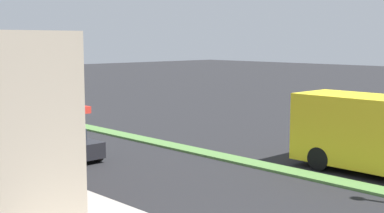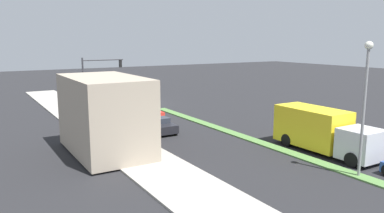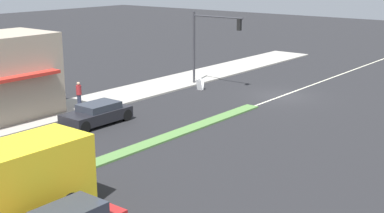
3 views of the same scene
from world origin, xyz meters
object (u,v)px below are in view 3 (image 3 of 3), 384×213
at_px(traffic_signal_main, 209,36).
at_px(sedan_dark, 97,114).
at_px(warning_aframe_sign, 200,85).
at_px(pedestrian, 79,94).

bearing_deg(traffic_signal_main, sedan_dark, 95.17).
bearing_deg(sedan_dark, traffic_signal_main, -84.83).
bearing_deg(warning_aframe_sign, traffic_signal_main, -77.68).
xyz_separation_m(traffic_signal_main, pedestrian, (2.32, 10.91, -2.87)).
height_order(pedestrian, warning_aframe_sign, pedestrian).
bearing_deg(pedestrian, traffic_signal_main, -101.98).
bearing_deg(warning_aframe_sign, pedestrian, 74.51).
distance_m(traffic_signal_main, sedan_dark, 12.91).
relative_size(warning_aframe_sign, sedan_dark, 0.20).
bearing_deg(traffic_signal_main, warning_aframe_sign, 102.32).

